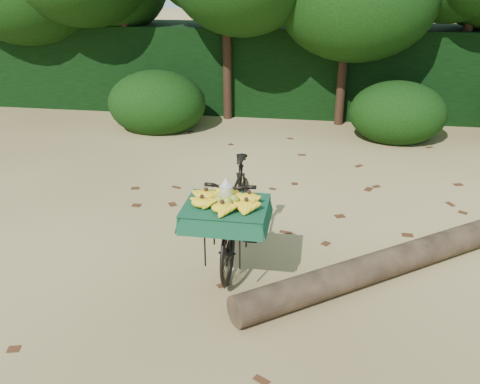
# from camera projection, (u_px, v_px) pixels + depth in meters

# --- Properties ---
(ground) EXTENTS (80.00, 80.00, 0.00)m
(ground) POSITION_uv_depth(u_px,v_px,m) (298.00, 248.00, 5.65)
(ground) COLOR tan
(ground) RESTS_ON ground
(vendor_bicycle) EXTENTS (0.76, 1.80, 1.06)m
(vendor_bicycle) POSITION_uv_depth(u_px,v_px,m) (236.00, 212.00, 5.26)
(vendor_bicycle) COLOR black
(vendor_bicycle) RESTS_ON ground
(fallen_log) EXTENTS (3.38, 2.68, 0.29)m
(fallen_log) POSITION_uv_depth(u_px,v_px,m) (409.00, 256.00, 5.21)
(fallen_log) COLOR brown
(fallen_log) RESTS_ON ground
(hedge_backdrop) EXTENTS (26.00, 1.80, 1.80)m
(hedge_backdrop) POSITION_uv_depth(u_px,v_px,m) (317.00, 69.00, 11.00)
(hedge_backdrop) COLOR black
(hedge_backdrop) RESTS_ON ground
(tree_row) EXTENTS (14.50, 2.00, 4.00)m
(tree_row) POSITION_uv_depth(u_px,v_px,m) (286.00, 18.00, 9.94)
(tree_row) COLOR black
(tree_row) RESTS_ON ground
(bush_clumps) EXTENTS (8.80, 1.70, 0.90)m
(bush_clumps) POSITION_uv_depth(u_px,v_px,m) (341.00, 114.00, 9.29)
(bush_clumps) COLOR black
(bush_clumps) RESTS_ON ground
(leaf_litter) EXTENTS (7.00, 7.30, 0.01)m
(leaf_litter) POSITION_uv_depth(u_px,v_px,m) (301.00, 222.00, 6.24)
(leaf_litter) COLOR #452412
(leaf_litter) RESTS_ON ground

